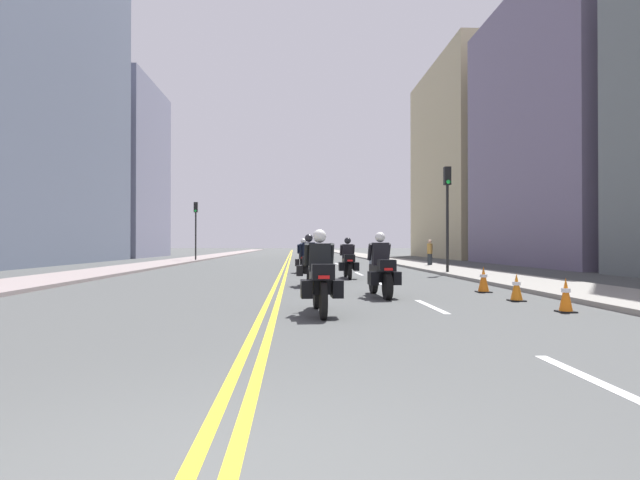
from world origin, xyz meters
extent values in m
plane|color=#434645|center=(0.00, 48.00, 0.00)|extent=(264.00, 264.00, 0.00)
cube|color=gray|center=(-8.34, 48.00, 0.06)|extent=(2.99, 144.00, 0.12)
cube|color=gray|center=(8.34, 48.00, 0.06)|extent=(2.99, 144.00, 0.12)
cube|color=yellow|center=(-0.12, 48.00, 0.00)|extent=(0.12, 132.00, 0.01)
cube|color=yellow|center=(0.12, 48.00, 0.00)|extent=(0.12, 132.00, 0.01)
cube|color=silver|center=(3.42, 2.00, 0.00)|extent=(0.14, 2.40, 0.01)
cube|color=silver|center=(3.42, 8.00, 0.00)|extent=(0.14, 2.40, 0.01)
cube|color=silver|center=(3.42, 14.00, 0.00)|extent=(0.14, 2.40, 0.01)
cube|color=silver|center=(3.42, 20.00, 0.00)|extent=(0.14, 2.40, 0.01)
cube|color=silver|center=(3.42, 26.00, 0.00)|extent=(0.14, 2.40, 0.01)
cube|color=silver|center=(3.42, 32.00, 0.00)|extent=(0.14, 2.40, 0.01)
cube|color=silver|center=(3.42, 38.00, 0.00)|extent=(0.14, 2.40, 0.01)
cube|color=silver|center=(3.42, 44.00, 0.00)|extent=(0.14, 2.40, 0.01)
cube|color=silver|center=(3.42, 50.00, 0.00)|extent=(0.14, 2.40, 0.01)
cube|color=silver|center=(3.42, 56.00, 0.00)|extent=(0.14, 2.40, 0.01)
cube|color=slate|center=(-18.01, 32.60, 12.47)|extent=(7.79, 21.17, 24.94)
cube|color=slate|center=(17.25, 28.38, 8.63)|extent=(6.26, 15.71, 17.26)
cube|color=#2D3847|center=(20.40, 28.38, 4.31)|extent=(0.04, 13.20, 0.90)
cube|color=#2D3847|center=(20.40, 28.38, 7.48)|extent=(0.04, 13.20, 0.90)
cube|color=#2D3847|center=(20.40, 28.38, 10.64)|extent=(0.04, 13.20, 0.90)
cube|color=#2D3847|center=(20.40, 28.38, 13.81)|extent=(0.04, 13.20, 0.90)
cube|color=slate|center=(-18.52, 51.29, 9.09)|extent=(8.81, 13.16, 18.17)
cube|color=#2D3847|center=(-22.95, 51.29, 4.54)|extent=(0.04, 11.06, 0.90)
cube|color=#2D3847|center=(-22.95, 51.29, 9.54)|extent=(0.04, 11.06, 0.90)
cube|color=#2D3847|center=(-22.95, 51.29, 14.54)|extent=(0.04, 11.06, 0.90)
cube|color=tan|center=(18.61, 46.76, 9.55)|extent=(8.99, 17.88, 19.10)
cube|color=#2D3847|center=(23.13, 46.76, 4.77)|extent=(0.04, 15.02, 0.90)
cube|color=#2D3847|center=(23.13, 46.76, 10.03)|extent=(0.04, 15.02, 0.90)
cube|color=#2D3847|center=(23.13, 46.76, 15.28)|extent=(0.04, 15.02, 0.90)
cylinder|color=black|center=(0.95, 7.80, 0.34)|extent=(0.13, 0.68, 0.68)
cylinder|color=black|center=(1.01, 6.23, 0.34)|extent=(0.13, 0.68, 0.68)
cube|color=silver|center=(0.95, 7.80, 0.70)|extent=(0.15, 0.32, 0.04)
cube|color=black|center=(0.98, 7.01, 0.62)|extent=(0.36, 1.20, 0.40)
cube|color=black|center=(1.01, 6.31, 0.84)|extent=(0.41, 0.37, 0.28)
cube|color=red|center=(1.01, 6.12, 0.76)|extent=(0.20, 0.04, 0.06)
cube|color=black|center=(0.72, 6.53, 0.52)|extent=(0.22, 0.45, 0.32)
cube|color=black|center=(1.28, 6.55, 0.52)|extent=(0.22, 0.45, 0.32)
cube|color=#B2C1CC|center=(0.96, 7.52, 1.00)|extent=(0.36, 0.14, 0.36)
cube|color=black|center=(0.98, 6.96, 1.08)|extent=(0.41, 0.27, 0.53)
cylinder|color=black|center=(0.74, 7.10, 1.13)|extent=(0.11, 0.28, 0.45)
cylinder|color=black|center=(1.22, 7.12, 1.13)|extent=(0.11, 0.28, 0.45)
sphere|color=white|center=(0.98, 6.99, 1.49)|extent=(0.26, 0.26, 0.26)
cylinder|color=black|center=(2.64, 10.94, 0.32)|extent=(0.17, 0.65, 0.64)
cylinder|color=black|center=(2.73, 9.31, 0.32)|extent=(0.17, 0.65, 0.64)
cube|color=silver|center=(2.64, 10.94, 0.66)|extent=(0.16, 0.33, 0.04)
cube|color=black|center=(2.68, 10.13, 0.60)|extent=(0.38, 1.26, 0.40)
cube|color=black|center=(2.72, 9.39, 0.82)|extent=(0.42, 0.38, 0.28)
cube|color=red|center=(2.73, 9.20, 0.74)|extent=(0.20, 0.04, 0.06)
cube|color=black|center=(2.43, 9.62, 0.50)|extent=(0.22, 0.45, 0.32)
cube|color=black|center=(2.99, 9.65, 0.50)|extent=(0.22, 0.45, 0.32)
cube|color=#B2C1CC|center=(2.66, 10.65, 0.98)|extent=(0.37, 0.14, 0.36)
cube|color=black|center=(2.69, 10.08, 1.09)|extent=(0.41, 0.28, 0.57)
cylinder|color=black|center=(2.44, 10.21, 1.14)|extent=(0.11, 0.29, 0.45)
cylinder|color=black|center=(2.92, 10.24, 1.14)|extent=(0.11, 0.29, 0.45)
sphere|color=white|center=(2.69, 10.11, 1.52)|extent=(0.26, 0.26, 0.26)
cylinder|color=black|center=(1.00, 14.44, 0.32)|extent=(0.14, 0.65, 0.65)
cylinder|color=black|center=(0.94, 12.86, 0.32)|extent=(0.14, 0.65, 0.65)
cube|color=silver|center=(1.00, 14.44, 0.67)|extent=(0.15, 0.32, 0.04)
cube|color=black|center=(0.97, 13.65, 0.60)|extent=(0.36, 1.21, 0.40)
cube|color=black|center=(0.94, 12.94, 0.82)|extent=(0.41, 0.37, 0.28)
cube|color=red|center=(0.93, 12.75, 0.74)|extent=(0.20, 0.04, 0.06)
cube|color=black|center=(0.67, 13.18, 0.50)|extent=(0.22, 0.45, 0.32)
cube|color=black|center=(1.23, 13.16, 0.50)|extent=(0.22, 0.45, 0.32)
cube|color=#B2C1CC|center=(0.98, 14.15, 0.98)|extent=(0.36, 0.14, 0.36)
cube|color=black|center=(0.96, 13.60, 1.10)|extent=(0.41, 0.27, 0.59)
cylinder|color=black|center=(0.73, 13.76, 1.15)|extent=(0.11, 0.28, 0.45)
cylinder|color=black|center=(1.21, 13.74, 1.15)|extent=(0.11, 0.28, 0.45)
sphere|color=black|center=(0.97, 13.63, 1.53)|extent=(0.26, 0.26, 0.26)
cylinder|color=black|center=(2.59, 17.85, 0.30)|extent=(0.11, 0.61, 0.61)
cylinder|color=black|center=(2.59, 16.26, 0.30)|extent=(0.11, 0.61, 0.61)
cube|color=silver|center=(2.59, 17.85, 0.63)|extent=(0.14, 0.32, 0.04)
cube|color=black|center=(2.59, 17.06, 0.58)|extent=(0.32, 1.21, 0.40)
cube|color=black|center=(2.59, 16.34, 0.80)|extent=(0.40, 0.36, 0.28)
cube|color=red|center=(2.59, 16.15, 0.72)|extent=(0.20, 0.03, 0.06)
cube|color=black|center=(2.31, 16.58, 0.48)|extent=(0.20, 0.44, 0.32)
cube|color=black|center=(2.87, 16.58, 0.48)|extent=(0.20, 0.44, 0.32)
cube|color=#B2C1CC|center=(2.59, 17.56, 0.96)|extent=(0.36, 0.12, 0.36)
cube|color=black|center=(2.59, 17.01, 1.06)|extent=(0.40, 0.26, 0.55)
cylinder|color=black|center=(2.35, 17.16, 1.11)|extent=(0.10, 0.28, 0.45)
cylinder|color=black|center=(2.83, 17.15, 1.11)|extent=(0.10, 0.28, 0.45)
sphere|color=black|center=(2.59, 17.04, 1.48)|extent=(0.26, 0.26, 0.26)
cylinder|color=black|center=(0.94, 21.96, 0.31)|extent=(0.15, 0.62, 0.61)
cylinder|color=black|center=(0.91, 20.33, 0.31)|extent=(0.15, 0.62, 0.61)
cube|color=silver|center=(0.94, 21.96, 0.63)|extent=(0.15, 0.32, 0.04)
cube|color=black|center=(0.93, 21.15, 0.59)|extent=(0.34, 1.25, 0.40)
cube|color=black|center=(0.92, 20.41, 0.81)|extent=(0.41, 0.37, 0.28)
cube|color=red|center=(0.91, 20.22, 0.73)|extent=(0.20, 0.03, 0.06)
cube|color=black|center=(0.64, 20.66, 0.49)|extent=(0.21, 0.44, 0.32)
cube|color=black|center=(1.20, 20.65, 0.49)|extent=(0.21, 0.44, 0.32)
cube|color=#B2C1CC|center=(0.94, 21.67, 0.97)|extent=(0.36, 0.13, 0.36)
cube|color=black|center=(0.93, 21.10, 1.06)|extent=(0.40, 0.27, 0.56)
cylinder|color=black|center=(0.69, 21.25, 1.11)|extent=(0.11, 0.28, 0.45)
cylinder|color=black|center=(1.17, 21.24, 1.11)|extent=(0.11, 0.28, 0.45)
sphere|color=white|center=(0.93, 21.13, 1.48)|extent=(0.26, 0.26, 0.26)
cube|color=black|center=(5.80, 6.94, 0.01)|extent=(0.32, 0.32, 0.03)
cone|color=orange|center=(5.80, 6.94, 0.36)|extent=(0.25, 0.25, 0.65)
cylinder|color=white|center=(5.80, 6.94, 0.43)|extent=(0.17, 0.17, 0.08)
cube|color=black|center=(5.70, 8.90, 0.01)|extent=(0.34, 0.34, 0.03)
cone|color=orange|center=(5.70, 8.90, 0.34)|extent=(0.28, 0.28, 0.62)
cylinder|color=white|center=(5.70, 8.90, 0.42)|extent=(0.19, 0.19, 0.08)
cube|color=black|center=(5.73, 11.05, 0.01)|extent=(0.37, 0.37, 0.03)
cone|color=orange|center=(5.73, 11.05, 0.38)|extent=(0.30, 0.30, 0.69)
cylinder|color=white|center=(5.73, 11.05, 0.46)|extent=(0.20, 0.20, 0.08)
cylinder|color=black|center=(7.24, 19.23, 2.00)|extent=(0.12, 0.12, 4.00)
cube|color=black|center=(7.24, 19.23, 4.35)|extent=(0.28, 0.28, 0.80)
sphere|color=green|center=(7.24, 19.08, 4.07)|extent=(0.18, 0.18, 0.18)
cylinder|color=black|center=(-7.24, 37.43, 1.95)|extent=(0.12, 0.12, 3.90)
cube|color=black|center=(-7.24, 37.43, 4.25)|extent=(0.28, 0.28, 0.80)
sphere|color=green|center=(-7.24, 37.28, 3.97)|extent=(0.18, 0.18, 0.18)
cube|color=#272C30|center=(8.47, 26.64, 0.39)|extent=(0.32, 0.34, 0.77)
cube|color=#A97C36|center=(8.47, 26.64, 1.08)|extent=(0.38, 0.42, 0.61)
sphere|color=tan|center=(8.47, 26.64, 1.50)|extent=(0.22, 0.22, 0.22)
camera|label=1|loc=(0.49, -2.67, 1.33)|focal=28.35mm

